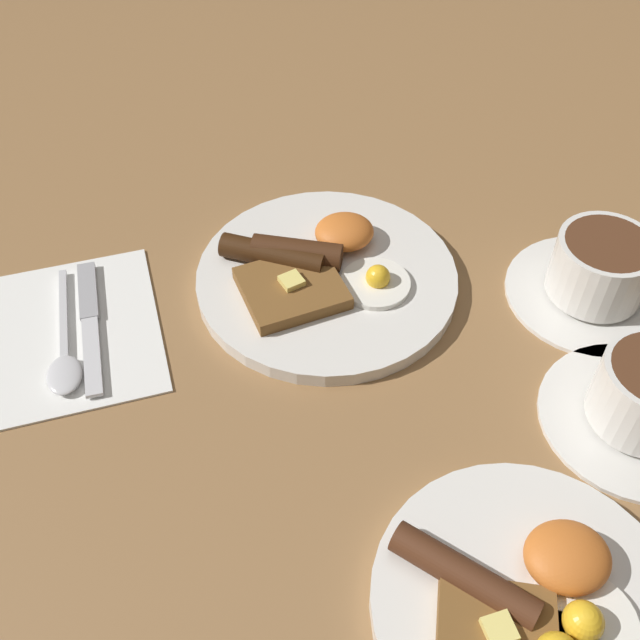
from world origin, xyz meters
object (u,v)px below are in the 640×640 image
at_px(teacup_near, 599,274).
at_px(spoon, 64,360).
at_px(breakfast_plate_near, 323,274).
at_px(breakfast_plate_far, 529,605).
at_px(knife, 90,318).

bearing_deg(teacup_near, spoon, -0.18).
bearing_deg(breakfast_plate_near, breakfast_plate_far, 103.15).
relative_size(breakfast_plate_near, spoon, 1.60).
relative_size(breakfast_plate_far, spoon, 1.37).
distance_m(breakfast_plate_far, spoon, 0.44).
relative_size(breakfast_plate_near, breakfast_plate_far, 1.17).
xyz_separation_m(teacup_near, knife, (0.49, -0.05, -0.02)).
bearing_deg(spoon, breakfast_plate_far, 45.61).
height_order(breakfast_plate_near, knife, breakfast_plate_near).
bearing_deg(teacup_near, breakfast_plate_near, -14.22).
distance_m(breakfast_plate_near, spoon, 0.26).
xyz_separation_m(teacup_near, spoon, (0.51, -0.00, -0.02)).
bearing_deg(breakfast_plate_far, knife, -47.40).
relative_size(breakfast_plate_far, teacup_near, 1.33).
distance_m(teacup_near, spoon, 0.51).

